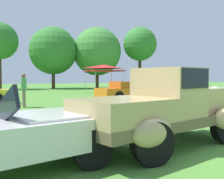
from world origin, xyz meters
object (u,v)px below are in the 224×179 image
(spectator_between_cars, at_px, (24,89))
(spectator_by_row, at_px, (176,86))
(canopy_tent_left_field, at_px, (104,68))
(feature_pickup_truck, at_px, (166,107))
(show_car_orange, at_px, (129,91))

(spectator_between_cars, xyz_separation_m, spectator_by_row, (9.80, 0.70, 0.00))
(spectator_between_cars, height_order, spectator_by_row, same)
(spectator_between_cars, bearing_deg, canopy_tent_left_field, 49.73)
(spectator_between_cars, distance_m, spectator_by_row, 9.82)
(feature_pickup_truck, relative_size, spectator_by_row, 2.60)
(spectator_by_row, bearing_deg, feature_pickup_truck, -128.29)
(feature_pickup_truck, distance_m, spectator_by_row, 12.61)
(show_car_orange, xyz_separation_m, spectator_by_row, (2.88, -1.24, 0.31))
(show_car_orange, bearing_deg, feature_pickup_truck, -113.91)
(show_car_orange, bearing_deg, spectator_between_cars, -164.40)
(show_car_orange, relative_size, spectator_by_row, 2.73)
(feature_pickup_truck, height_order, show_car_orange, feature_pickup_truck)
(show_car_orange, height_order, canopy_tent_left_field, canopy_tent_left_field)
(spectator_between_cars, distance_m, canopy_tent_left_field, 13.11)
(feature_pickup_truck, relative_size, show_car_orange, 0.95)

